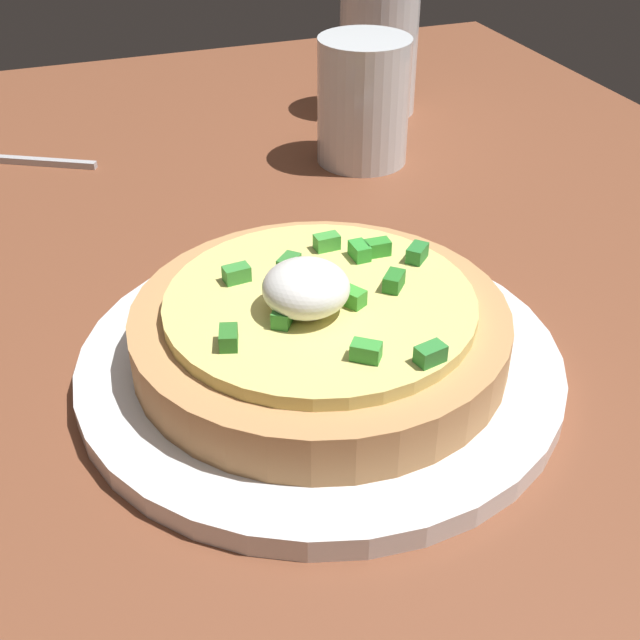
{
  "coord_description": "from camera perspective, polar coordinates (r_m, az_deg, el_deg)",
  "views": [
    {
      "loc": [
        34.08,
        -16.26,
        29.08
      ],
      "look_at": [
        2.9,
        -4.75,
        6.35
      ],
      "focal_mm": 46.48,
      "sensor_mm": 36.0,
      "label": 1
    }
  ],
  "objects": [
    {
      "name": "dining_table",
      "position": [
        0.47,
        4.25,
        -1.8
      ],
      "size": [
        107.09,
        71.23,
        3.16
      ],
      "primitive_type": "cube",
      "color": "brown",
      "rests_on": "ground"
    },
    {
      "name": "cup_far",
      "position": [
        0.64,
        2.98,
        14.52
      ],
      "size": [
        6.86,
        6.86,
        9.28
      ],
      "color": "silver",
      "rests_on": "dining_table"
    },
    {
      "name": "cup_near",
      "position": [
        0.74,
        4.02,
        17.67
      ],
      "size": [
        6.61,
        6.61,
        10.47
      ],
      "color": "silver",
      "rests_on": "dining_table"
    },
    {
      "name": "plate",
      "position": [
        0.42,
        0.0,
        -2.94
      ],
      "size": [
        24.14,
        24.14,
        1.19
      ],
      "primitive_type": "cylinder",
      "color": "white",
      "rests_on": "dining_table"
    },
    {
      "name": "pizza",
      "position": [
        0.4,
        -0.02,
        -0.42
      ],
      "size": [
        18.47,
        18.47,
        5.69
      ],
      "color": "tan",
      "rests_on": "plate"
    },
    {
      "name": "fork",
      "position": [
        0.69,
        -20.73,
        10.3
      ],
      "size": [
        6.78,
        11.04,
        0.5
      ],
      "rotation": [
        0.0,
        0.0,
        -2.08
      ],
      "color": "#B7B7BC",
      "rests_on": "dining_table"
    }
  ]
}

